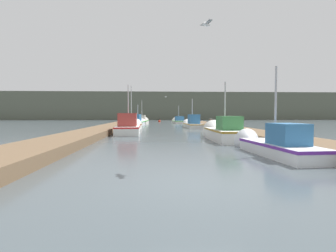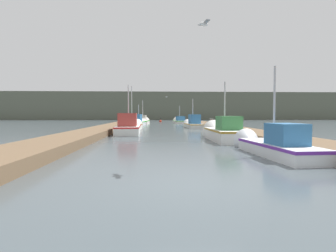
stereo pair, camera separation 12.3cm
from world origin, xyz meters
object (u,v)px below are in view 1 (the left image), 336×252
(fishing_boat_3, at_px, (132,125))
(mooring_piling_0, at_px, (230,126))
(fishing_boat_6, at_px, (142,121))
(fishing_boat_5, at_px, (138,122))
(channel_buoy, at_px, (159,121))
(seagull_lead, at_px, (206,24))
(mooring_piling_1, at_px, (210,124))
(fishing_boat_2, at_px, (129,127))
(fishing_boat_7, at_px, (178,121))
(fishing_boat_4, at_px, (192,124))
(fishing_boat_1, at_px, (223,132))
(fishing_boat_0, at_px, (273,145))
(seagull_1, at_px, (166,97))

(fishing_boat_3, bearing_deg, mooring_piling_0, -42.72)
(fishing_boat_6, bearing_deg, fishing_boat_5, -87.78)
(channel_buoy, relative_size, seagull_lead, 1.76)
(mooring_piling_1, distance_m, channel_buoy, 25.66)
(mooring_piling_0, xyz_separation_m, seagull_lead, (-3.86, -10.56, 3.54))
(fishing_boat_5, xyz_separation_m, channel_buoy, (3.14, 16.27, -0.32))
(fishing_boat_2, xyz_separation_m, fishing_boat_6, (0.16, 19.46, -0.09))
(seagull_lead, bearing_deg, fishing_boat_7, -23.24)
(fishing_boat_4, height_order, fishing_boat_5, fishing_boat_4)
(fishing_boat_2, xyz_separation_m, fishing_boat_5, (-0.11, 14.08, -0.06))
(fishing_boat_7, relative_size, channel_buoy, 5.35)
(fishing_boat_3, bearing_deg, fishing_boat_1, -55.63)
(seagull_lead, bearing_deg, mooring_piling_0, -39.40)
(fishing_boat_1, bearing_deg, channel_buoy, 95.39)
(mooring_piling_0, xyz_separation_m, mooring_piling_1, (0.21, 7.55, -0.17))
(fishing_boat_4, bearing_deg, fishing_boat_6, 118.25)
(mooring_piling_0, bearing_deg, fishing_boat_1, -114.42)
(fishing_boat_0, relative_size, seagull_1, 9.18)
(fishing_boat_7, height_order, channel_buoy, fishing_boat_7)
(mooring_piling_1, bearing_deg, fishing_boat_2, -146.30)
(fishing_boat_3, relative_size, seagull_1, 10.39)
(fishing_boat_0, height_order, fishing_boat_2, fishing_boat_2)
(fishing_boat_1, relative_size, fishing_boat_7, 1.06)
(fishing_boat_2, distance_m, fishing_boat_7, 24.42)
(mooring_piling_1, relative_size, seagull_1, 1.93)
(mooring_piling_1, bearing_deg, mooring_piling_0, -91.56)
(fishing_boat_6, xyz_separation_m, channel_buoy, (2.86, 10.89, -0.29))
(mooring_piling_1, bearing_deg, fishing_boat_1, -97.96)
(fishing_boat_1, relative_size, channel_buoy, 5.68)
(fishing_boat_0, bearing_deg, fishing_boat_6, 98.20)
(fishing_boat_7, bearing_deg, fishing_boat_5, -127.28)
(fishing_boat_2, relative_size, mooring_piling_0, 3.88)
(mooring_piling_0, bearing_deg, fishing_boat_5, 114.67)
(fishing_boat_7, bearing_deg, fishing_boat_2, -108.69)
(channel_buoy, xyz_separation_m, seagull_lead, (0.58, -43.35, 4.12))
(fishing_boat_1, xyz_separation_m, fishing_boat_4, (0.12, 14.22, -0.00))
(fishing_boat_2, distance_m, fishing_boat_3, 5.46)
(seagull_lead, xyz_separation_m, seagull_1, (-0.05, 27.03, -0.41))
(fishing_boat_4, xyz_separation_m, channel_buoy, (-3.34, 21.27, -0.32))
(fishing_boat_0, bearing_deg, seagull_lead, -150.52)
(fishing_boat_3, relative_size, fishing_boat_7, 1.11)
(fishing_boat_5, xyz_separation_m, fishing_boat_6, (0.28, 5.38, -0.03))
(fishing_boat_5, bearing_deg, fishing_boat_6, 92.97)
(fishing_boat_3, distance_m, fishing_boat_5, 8.62)
(fishing_boat_6, height_order, seagull_lead, seagull_lead)
(fishing_boat_6, bearing_deg, seagull_1, -52.82)
(fishing_boat_1, distance_m, seagull_1, 19.66)
(fishing_boat_2, relative_size, fishing_boat_7, 1.05)
(fishing_boat_4, height_order, seagull_1, seagull_1)
(fishing_boat_0, distance_m, mooring_piling_1, 16.15)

